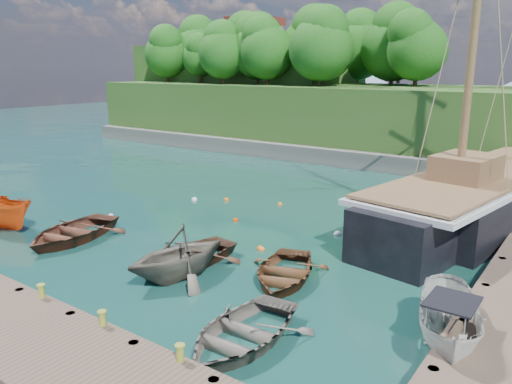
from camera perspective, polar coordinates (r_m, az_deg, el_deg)
ground at (r=19.80m, az=-8.76°, el=-8.83°), size 160.00×160.00×0.00m
dock_near at (r=14.57m, az=-21.57°, el=-16.75°), size 20.00×3.20×1.10m
bollard_1 at (r=17.69m, az=-23.06°, el=-12.78°), size 0.26×0.26×0.45m
bollard_2 at (r=15.45m, az=-16.92°, el=-16.32°), size 0.26×0.26×0.45m
bollard_3 at (r=13.50m, az=-8.53°, el=-20.68°), size 0.26×0.26×0.45m
rowboat_0 at (r=24.36m, az=-20.24°, el=-5.13°), size 4.45×5.53×1.02m
rowboat_1 at (r=19.20m, az=-8.89°, el=-9.59°), size 4.29×4.71×2.14m
rowboat_2 at (r=20.28m, az=-8.11°, el=-8.24°), size 3.76×4.93×0.95m
rowboat_3 at (r=14.91m, az=-1.68°, el=-16.86°), size 3.44×4.66×0.93m
rowboat_4 at (r=18.79m, az=3.16°, el=-9.98°), size 4.34×5.06×0.88m
motorboat_orange at (r=27.56m, az=-27.04°, el=-3.61°), size 4.68×1.93×1.78m
cabin_boat_white at (r=15.65m, az=21.04°, el=-16.26°), size 2.90×4.69×1.70m
schooner at (r=28.44m, az=24.94°, el=-0.58°), size 8.07×26.85×19.67m
mooring_buoy_0 at (r=27.37m, az=-16.25°, el=-2.71°), size 0.30×0.30×0.30m
mooring_buoy_1 at (r=25.58m, az=-2.34°, el=-3.32°), size 0.28×0.28×0.28m
mooring_buoy_2 at (r=21.60m, az=0.68°, el=-6.67°), size 0.28×0.28×0.28m
mooring_buoy_3 at (r=23.79m, az=9.30°, el=-4.86°), size 0.35×0.35×0.35m
mooring_buoy_4 at (r=29.45m, az=-3.39°, el=-0.98°), size 0.32×0.32×0.32m
mooring_buoy_5 at (r=28.51m, az=2.78°, el=-1.48°), size 0.28×0.28×0.28m
mooring_buoy_6 at (r=29.68m, az=-7.06°, el=-0.94°), size 0.34×0.34×0.34m
mooring_buoy_7 at (r=21.71m, az=0.47°, el=-6.55°), size 0.29×0.29×0.29m
headland at (r=51.28m, az=5.44°, el=11.71°), size 51.00×19.31×12.90m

